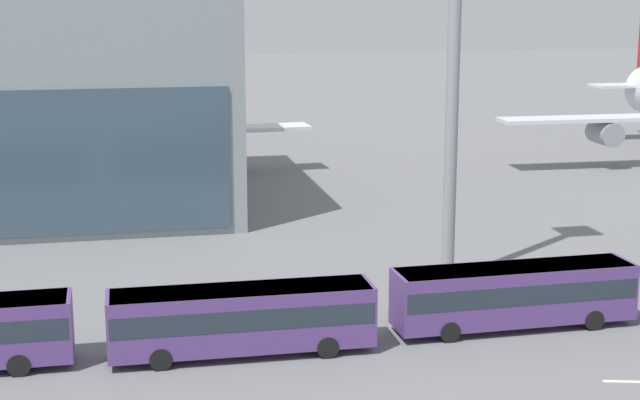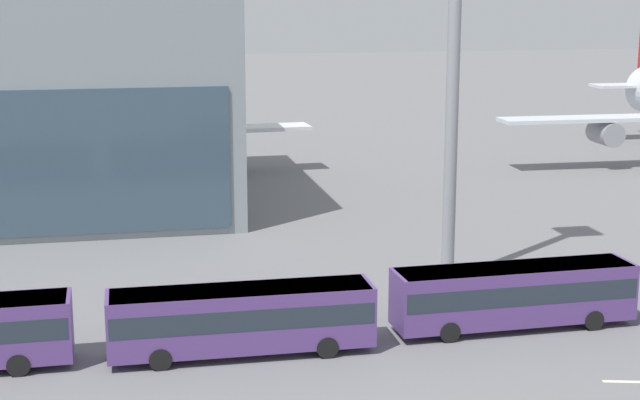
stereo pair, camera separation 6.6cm
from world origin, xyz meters
TOP-DOWN VIEW (x-y plane):
  - airliner_at_gate_far at (-12.62, 54.10)m, footprint 36.81×40.31m
  - shuttle_bus_2 at (-6.28, 10.52)m, footprint 11.97×2.67m
  - shuttle_bus_3 at (7.12, 11.38)m, footprint 12.01×2.83m

SIDE VIEW (x-z plane):
  - shuttle_bus_2 at x=-6.28m, z-range 0.28..3.39m
  - shuttle_bus_3 at x=7.12m, z-range 0.28..3.39m
  - airliner_at_gate_far at x=-12.62m, z-range -1.71..11.21m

